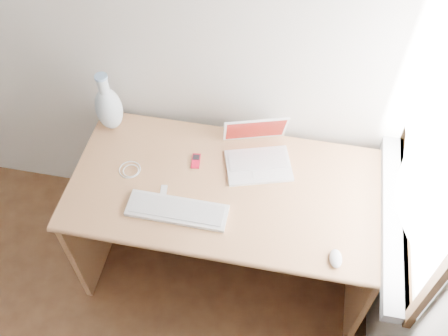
% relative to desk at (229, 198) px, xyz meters
% --- Properties ---
extents(back_wall, '(3.50, 0.04, 2.60)m').
position_rel_desk_xyz_m(back_wall, '(-0.93, 0.33, 0.75)').
color(back_wall, white).
rests_on(back_wall, floor).
extents(window, '(0.11, 0.99, 1.10)m').
position_rel_desk_xyz_m(window, '(0.79, -0.12, 0.73)').
color(window, silver).
rests_on(window, right_wall).
extents(desk, '(1.46, 0.73, 0.77)m').
position_rel_desk_xyz_m(desk, '(0.00, 0.00, 0.00)').
color(desk, tan).
rests_on(desk, floor).
extents(laptop, '(0.36, 0.34, 0.21)m').
position_rel_desk_xyz_m(laptop, '(0.13, 0.10, 0.27)').
color(laptop, white).
rests_on(laptop, desk).
extents(external_keyboard, '(0.45, 0.14, 0.02)m').
position_rel_desk_xyz_m(external_keyboard, '(-0.19, -0.27, 0.23)').
color(external_keyboard, white).
rests_on(external_keyboard, desk).
extents(mouse, '(0.06, 0.09, 0.03)m').
position_rel_desk_xyz_m(mouse, '(0.52, -0.38, 0.24)').
color(mouse, white).
rests_on(mouse, desk).
extents(ipod, '(0.05, 0.09, 0.01)m').
position_rel_desk_xyz_m(ipod, '(-0.17, 0.03, 0.23)').
color(ipod, red).
rests_on(ipod, desk).
extents(cable_coil, '(0.12, 0.12, 0.01)m').
position_rel_desk_xyz_m(cable_coil, '(-0.47, -0.08, 0.23)').
color(cable_coil, white).
rests_on(cable_coil, desk).
extents(remote, '(0.04, 0.08, 0.01)m').
position_rel_desk_xyz_m(remote, '(-0.28, -0.18, 0.23)').
color(remote, white).
rests_on(remote, desk).
extents(vase, '(0.13, 0.13, 0.34)m').
position_rel_desk_xyz_m(vase, '(-0.64, 0.18, 0.36)').
color(vase, white).
rests_on(vase, desk).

